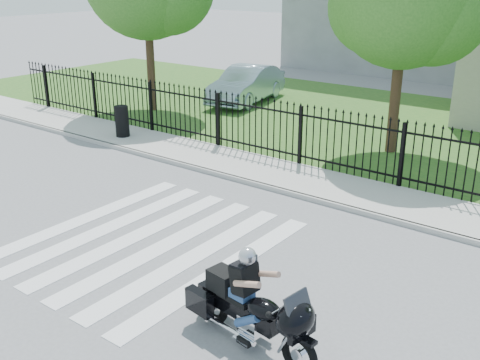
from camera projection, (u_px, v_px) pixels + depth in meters
The scene contains 9 objects.
ground at pixel (149, 242), 11.75m from camera, with size 120.00×120.00×0.00m, color slate.
crosswalk at pixel (149, 241), 11.75m from camera, with size 5.00×5.50×0.01m, color silver, non-canonical shape.
sidewalk at pixel (280, 174), 15.47m from camera, with size 40.00×2.00×0.12m, color #ADAAA3.
curb at pixel (259, 185), 14.72m from camera, with size 40.00×0.12×0.12m, color #ADAAA3.
grass_strip at pixel (384, 124), 20.71m from camera, with size 40.00×12.00×0.02m, color #26571D.
iron_fence at pixel (300, 137), 15.92m from camera, with size 26.00×0.04×1.80m.
motorcycle_rider at pixel (250, 305), 8.34m from camera, with size 2.45×1.00×1.62m.
parked_car at pixel (246, 84), 23.94m from camera, with size 1.62×4.65×1.53m, color #91A9B6.
litter_bin at pixel (122, 121), 18.68m from camera, with size 0.46×0.46×1.03m, color black.
Camera 1 is at (7.91, -7.26, 5.32)m, focal length 42.00 mm.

